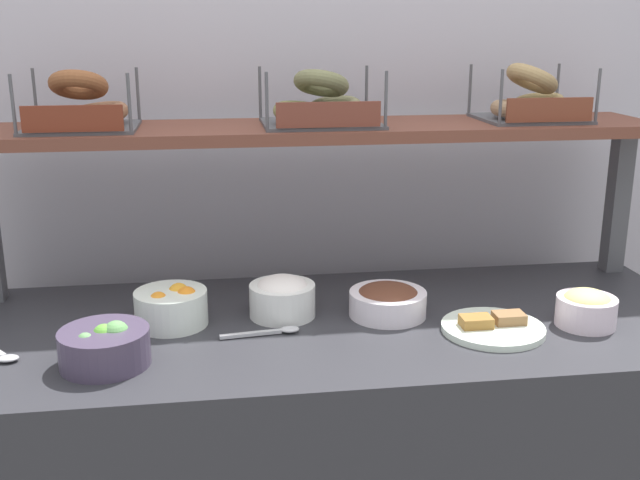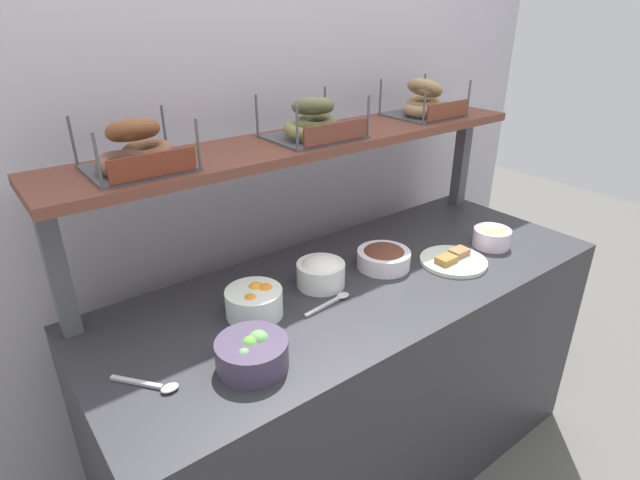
% 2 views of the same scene
% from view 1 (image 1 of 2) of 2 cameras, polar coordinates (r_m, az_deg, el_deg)
% --- Properties ---
extents(back_wall, '(2.99, 0.06, 2.40)m').
position_cam_1_polar(back_wall, '(2.24, -1.01, 7.56)').
color(back_wall, '#B2ADBA').
rests_on(back_wall, ground_plane).
extents(deli_counter, '(1.79, 0.70, 0.85)m').
position_cam_1_polar(deli_counter, '(2.00, 1.20, -17.47)').
color(deli_counter, '#2D2D33').
rests_on(deli_counter, ground_plane).
extents(shelf_riser_right, '(0.05, 0.05, 0.40)m').
position_cam_1_polar(shelf_riser_right, '(2.27, 21.48, 2.70)').
color(shelf_riser_right, '#4C4C51').
rests_on(shelf_riser_right, deli_counter).
extents(upper_shelf, '(1.75, 0.32, 0.03)m').
position_cam_1_polar(upper_shelf, '(1.95, 0.03, 8.25)').
color(upper_shelf, brown).
rests_on(upper_shelf, shelf_riser_left).
extents(bowl_chocolate_spread, '(0.19, 0.19, 0.08)m').
position_cam_1_polar(bowl_chocolate_spread, '(1.83, 5.12, -4.55)').
color(bowl_chocolate_spread, white).
rests_on(bowl_chocolate_spread, deli_counter).
extents(bowl_egg_salad, '(0.14, 0.14, 0.09)m').
position_cam_1_polar(bowl_egg_salad, '(1.87, 19.38, -4.84)').
color(bowl_egg_salad, white).
rests_on(bowl_egg_salad, deli_counter).
extents(bowl_veggie_mix, '(0.18, 0.18, 0.09)m').
position_cam_1_polar(bowl_veggie_mix, '(1.63, -15.86, -7.67)').
color(bowl_veggie_mix, '#473B53').
rests_on(bowl_veggie_mix, deli_counter).
extents(bowl_cream_cheese, '(0.16, 0.16, 0.10)m').
position_cam_1_polar(bowl_cream_cheese, '(1.82, -2.85, -4.26)').
color(bowl_cream_cheese, white).
rests_on(bowl_cream_cheese, deli_counter).
extents(bowl_fruit_salad, '(0.17, 0.17, 0.10)m').
position_cam_1_polar(bowl_fruit_salad, '(1.80, -11.08, -4.94)').
color(bowl_fruit_salad, white).
rests_on(bowl_fruit_salad, deli_counter).
extents(serving_plate_white, '(0.23, 0.23, 0.04)m').
position_cam_1_polar(serving_plate_white, '(1.78, 12.86, -6.40)').
color(serving_plate_white, white).
rests_on(serving_plate_white, deli_counter).
extents(serving_spoon_near_plate, '(0.18, 0.04, 0.01)m').
position_cam_1_polar(serving_spoon_near_plate, '(1.73, -3.58, -6.87)').
color(serving_spoon_near_plate, '#B7B7BC').
rests_on(serving_spoon_near_plate, deli_counter).
extents(serving_spoon_by_edge, '(0.12, 0.15, 0.01)m').
position_cam_1_polar(serving_spoon_by_edge, '(1.75, -22.94, -7.84)').
color(serving_spoon_by_edge, '#B7B7BC').
rests_on(serving_spoon_by_edge, deli_counter).
extents(bagel_basket_cinnamon_raisin, '(0.28, 0.26, 0.15)m').
position_cam_1_polar(bagel_basket_cinnamon_raisin, '(1.94, -17.62, 9.34)').
color(bagel_basket_cinnamon_raisin, '#4C4C51').
rests_on(bagel_basket_cinnamon_raisin, upper_shelf).
extents(bagel_basket_poppy, '(0.30, 0.27, 0.15)m').
position_cam_1_polar(bagel_basket_poppy, '(1.93, -0.04, 10.05)').
color(bagel_basket_poppy, '#4C4C51').
rests_on(bagel_basket_poppy, upper_shelf).
extents(bagel_basket_everything, '(0.27, 0.25, 0.16)m').
position_cam_1_polar(bagel_basket_everything, '(2.10, 15.52, 10.02)').
color(bagel_basket_everything, '#4C4C51').
rests_on(bagel_basket_everything, upper_shelf).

